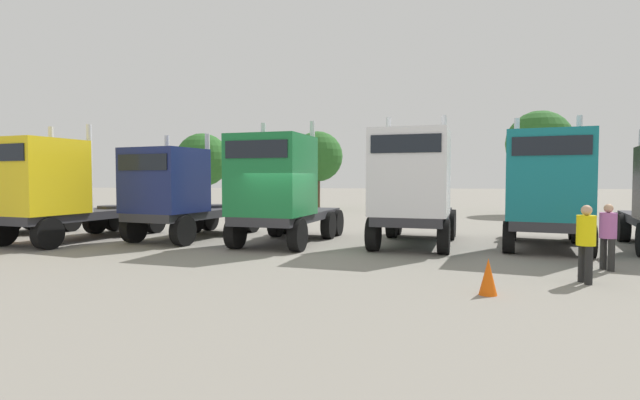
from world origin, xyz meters
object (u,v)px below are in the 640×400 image
Objects in this scene: semi_truck_green at (278,189)px; visitor_with_camera at (608,232)px; semi_truck_yellow at (54,190)px; visitor_in_hivis at (586,238)px; semi_truck_navy at (178,193)px; traffic_cone_mid at (488,277)px; semi_truck_teal at (547,190)px; semi_truck_white at (412,187)px.

semi_truck_green is 3.63× the size of visitor_with_camera.
semi_truck_yellow is at bearing -76.74° from semi_truck_green.
visitor_with_camera is at bearing 94.26° from semi_truck_yellow.
semi_truck_yellow reaches higher than visitor_in_hivis.
semi_truck_navy is 8.44× the size of traffic_cone_mid.
visitor_in_hivis reaches higher than traffic_cone_mid.
visitor_with_camera reaches higher than traffic_cone_mid.
visitor_in_hivis is at bearing 6.68° from semi_truck_teal.
semi_truck_yellow is at bearing 157.34° from visitor_in_hivis.
semi_truck_green is at bearing -78.23° from semi_truck_white.
visitor_in_hivis reaches higher than visitor_with_camera.
semi_truck_teal is 3.48× the size of visitor_in_hivis.
visitor_with_camera is at bearing 41.01° from traffic_cone_mid.
semi_truck_white is at bearing 117.57° from visitor_in_hivis.
semi_truck_green is 1.01× the size of semi_truck_teal.
visitor_with_camera is (4.69, -3.39, -1.06)m from semi_truck_white.
traffic_cone_mid is at bearing 51.95° from semi_truck_green.
traffic_cone_mid is at bearing -10.87° from semi_truck_teal.
traffic_cone_mid is at bearing -156.47° from visitor_in_hivis.
semi_truck_green reaches higher than semi_truck_yellow.
visitor_with_camera is at bearing 47.86° from visitor_in_hivis.
semi_truck_teal reaches higher than traffic_cone_mid.
semi_truck_teal is at bearing 98.82° from semi_truck_white.
semi_truck_yellow is 3.89× the size of visitor_in_hivis.
visitor_with_camera is (9.25, -3.27, -1.00)m from semi_truck_green.
semi_truck_teal is at bearing 63.90° from traffic_cone_mid.
traffic_cone_mid is at bearing 25.57° from visitor_with_camera.
semi_truck_white is 5.88m from visitor_with_camera.
semi_truck_yellow is 8.12m from semi_truck_green.
semi_truck_yellow is 1.12× the size of semi_truck_teal.
semi_truck_white is 4.26m from semi_truck_teal.
semi_truck_green is at bearing 93.28° from semi_truck_navy.
semi_truck_navy is 1.03× the size of semi_truck_teal.
visitor_with_camera is (1.18, 1.69, -0.04)m from visitor_in_hivis.
semi_truck_yellow is at bearing -77.13° from semi_truck_white.
semi_truck_white reaches higher than visitor_in_hivis.
semi_truck_green is 9.52m from visitor_in_hivis.
traffic_cone_mid is at bearing 80.31° from semi_truck_yellow.
semi_truck_navy reaches higher than visitor_in_hivis.
semi_truck_yellow is 16.82m from visitor_in_hivis.
semi_truck_navy is at bearing -32.63° from visitor_with_camera.
semi_truck_white reaches higher than semi_truck_green.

